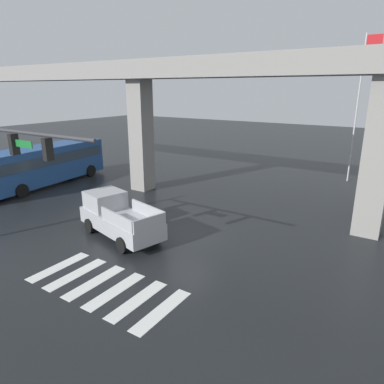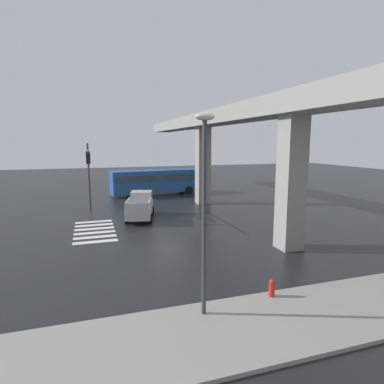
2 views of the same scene
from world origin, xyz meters
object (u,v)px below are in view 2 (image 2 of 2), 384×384
Objects in this scene: street_lamp_near_corner at (204,193)px; fire_hydrant at (272,290)px; pickup_truck at (141,206)px; city_bus at (156,180)px; traffic_signal_mast at (88,163)px.

street_lamp_near_corner reaches higher than fire_hydrant.
pickup_truck is at bearing -170.17° from fire_hydrant.
pickup_truck is at bearing 178.97° from street_lamp_near_corner.
fire_hydrant is at bearing 97.46° from street_lamp_near_corner.
city_bus is at bearing 177.87° from fire_hydrant.
street_lamp_near_corner is (16.33, -0.29, 3.57)m from pickup_truck.
city_bus is at bearing 162.06° from pickup_truck.
street_lamp_near_corner is at bearing 11.10° from traffic_signal_mast.
street_lamp_near_corner reaches higher than pickup_truck.
traffic_signal_mast is 20.10m from fire_hydrant.
fire_hydrant is (27.61, -1.02, -1.29)m from city_bus.
traffic_signal_mast is 1.20× the size of street_lamp_near_corner.
city_bus is 27.66m from fire_hydrant.
city_bus is 12.33m from traffic_signal_mast.
fire_hydrant is at bearing -2.13° from city_bus.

